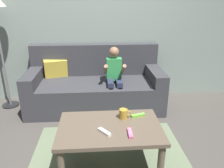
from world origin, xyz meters
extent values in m
plane|color=#4C4742|center=(0.00, 0.00, 0.00)|extent=(10.19, 10.19, 0.00)
cube|color=gray|center=(0.00, 1.54, 1.25)|extent=(5.10, 0.05, 2.50)
cube|color=#38383D|center=(-0.04, 1.09, 0.20)|extent=(1.90, 0.80, 0.41)
cube|color=#38383D|center=(-0.04, 1.41, 0.64)|extent=(1.90, 0.16, 0.47)
cube|color=#38383D|center=(-0.90, 1.09, 0.49)|extent=(0.18, 0.80, 0.17)
cube|color=#38383D|center=(0.81, 1.09, 0.49)|extent=(0.18, 0.80, 0.17)
cube|color=gold|center=(-0.63, 1.33, 0.54)|extent=(0.36, 0.23, 0.28)
cylinder|color=#282D47|center=(0.16, 0.80, 0.20)|extent=(0.07, 0.07, 0.41)
cylinder|color=#282D47|center=(0.28, 0.80, 0.20)|extent=(0.07, 0.07, 0.41)
cube|color=#282D47|center=(0.16, 0.93, 0.44)|extent=(0.08, 0.26, 0.08)
cube|color=#282D47|center=(0.28, 0.93, 0.44)|extent=(0.08, 0.26, 0.08)
cube|color=#33934C|center=(0.22, 1.05, 0.59)|extent=(0.21, 0.12, 0.31)
cylinder|color=#936B4C|center=(0.10, 0.94, 0.63)|extent=(0.05, 0.23, 0.18)
cylinder|color=#936B4C|center=(0.34, 0.94, 0.63)|extent=(0.05, 0.23, 0.18)
sphere|color=#936B4C|center=(0.22, 1.05, 0.84)|extent=(0.13, 0.13, 0.13)
cube|color=brown|center=(0.09, -0.15, 0.41)|extent=(0.94, 0.61, 0.04)
cylinder|color=brown|center=(0.50, -0.41, 0.20)|extent=(0.06, 0.06, 0.39)
cylinder|color=brown|center=(-0.33, 0.10, 0.20)|extent=(0.06, 0.06, 0.39)
cylinder|color=brown|center=(0.50, 0.10, 0.20)|extent=(0.06, 0.06, 0.39)
cube|color=#6B7A5B|center=(0.09, -0.15, 0.00)|extent=(1.57, 1.42, 0.01)
cube|color=#72C638|center=(0.37, 0.01, 0.44)|extent=(0.14, 0.07, 0.02)
cylinder|color=#99999E|center=(0.41, 0.02, 0.45)|extent=(0.02, 0.02, 0.00)
cylinder|color=silver|center=(0.38, 0.01, 0.45)|extent=(0.01, 0.01, 0.00)
cylinder|color=silver|center=(0.36, 0.01, 0.45)|extent=(0.01, 0.01, 0.00)
cube|color=white|center=(0.03, -0.26, 0.44)|extent=(0.12, 0.13, 0.02)
cylinder|color=#99999E|center=(0.06, -0.29, 0.45)|extent=(0.02, 0.02, 0.00)
cylinder|color=silver|center=(0.03, -0.26, 0.45)|extent=(0.01, 0.01, 0.00)
cylinder|color=silver|center=(0.02, -0.24, 0.45)|extent=(0.01, 0.01, 0.00)
cube|color=pink|center=(0.25, -0.29, 0.44)|extent=(0.04, 0.14, 0.02)
cylinder|color=#99999E|center=(0.25, -0.25, 0.45)|extent=(0.02, 0.02, 0.00)
cylinder|color=silver|center=(0.25, -0.29, 0.45)|extent=(0.01, 0.01, 0.00)
cylinder|color=silver|center=(0.25, -0.31, 0.45)|extent=(0.01, 0.01, 0.00)
cylinder|color=#B78C2D|center=(0.22, -0.01, 0.47)|extent=(0.08, 0.08, 0.09)
torus|color=#B78C2D|center=(0.27, -0.01, 0.48)|extent=(0.06, 0.01, 0.06)
cylinder|color=black|center=(-1.33, 1.23, 0.01)|extent=(0.24, 0.24, 0.02)
cylinder|color=slate|center=(-1.33, 1.23, 0.72)|extent=(0.03, 0.03, 1.39)
camera|label=1|loc=(-0.02, -1.89, 1.51)|focal=35.62mm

